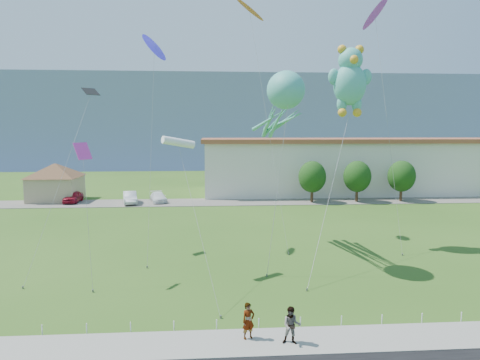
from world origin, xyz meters
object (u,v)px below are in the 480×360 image
object	(u,v)px
pavilion	(56,178)
octopus_kite	(282,105)
warehouse	(398,165)
pedestrian_left	(248,321)
pedestrian_right	(292,325)
parked_car_white	(158,197)
parked_car_silver	(130,198)
parked_car_red	(73,197)
teddy_bear_kite	(350,79)

from	to	relation	value
pavilion	octopus_kite	distance (m)	39.31
warehouse	pedestrian_left	bearing A→B (deg)	-120.72
pedestrian_right	parked_car_white	size ratio (longest dim) A/B	0.38
pedestrian_right	parked_car_white	xyz separation A→B (m)	(-10.34, 38.63, -0.23)
warehouse	pedestrian_left	size ratio (longest dim) A/B	37.24
parked_car_silver	parked_car_white	bearing A→B (deg)	2.29
warehouse	pedestrian_right	bearing A→B (deg)	-118.71
pavilion	octopus_kite	bearing A→B (deg)	-47.90
pavilion	parked_car_silver	xyz separation A→B (m)	(10.41, -3.37, -2.20)
pedestrian_right	parked_car_red	distance (m)	44.48
parked_car_white	pedestrian_left	bearing A→B (deg)	-91.93
parked_car_silver	octopus_kite	bearing A→B (deg)	-71.49
parked_car_red	octopus_kite	bearing A→B (deg)	-48.76
parked_car_silver	teddy_bear_kite	xyz separation A→B (m)	(21.38, -21.55, 12.56)
teddy_bear_kite	warehouse	bearing A→B (deg)	59.50
parked_car_white	teddy_bear_kite	xyz separation A→B (m)	(17.90, -22.49, 12.69)
pedestrian_left	pavilion	bearing A→B (deg)	96.21
pedestrian_left	pedestrian_right	xyz separation A→B (m)	(1.83, -0.60, 0.01)
pedestrian_right	teddy_bear_kite	size ratio (longest dim) A/B	0.10
pedestrian_left	parked_car_white	xyz separation A→B (m)	(-8.51, 38.02, -0.23)
pavilion	pedestrian_left	distance (m)	46.28
parked_car_red	octopus_kite	distance (m)	36.54
parked_car_white	octopus_kite	bearing A→B (deg)	-80.05
parked_car_red	parked_car_white	world-z (taller)	parked_car_red
pedestrian_left	teddy_bear_kite	bearing A→B (deg)	36.06
parked_car_white	teddy_bear_kite	world-z (taller)	teddy_bear_kite
pavilion	pedestrian_left	xyz separation A→B (m)	(22.40, -40.45, -2.10)
pedestrian_left	parked_car_silver	size ratio (longest dim) A/B	0.35
pavilion	octopus_kite	xyz separation A→B (m)	(25.78, -28.54, 8.12)
parked_car_white	parked_car_silver	bearing A→B (deg)	-179.34
pavilion	parked_car_red	distance (m)	4.15
parked_car_red	parked_car_white	bearing A→B (deg)	-1.61
pavilion	parked_car_white	xyz separation A→B (m)	(13.89, -2.42, -2.33)
pavilion	teddy_bear_kite	xyz separation A→B (m)	(31.79, -24.91, 10.36)
parked_car_red	teddy_bear_kite	size ratio (longest dim) A/B	0.27
pavilion	pedestrian_right	distance (m)	47.71
warehouse	pavilion	bearing A→B (deg)	-173.16
parked_car_red	parked_car_silver	xyz separation A→B (m)	(7.56, -1.32, 0.03)
pedestrian_right	octopus_kite	bearing A→B (deg)	94.03
pedestrian_right	parked_car_silver	xyz separation A→B (m)	(-13.82, 37.68, -0.10)
pedestrian_left	pedestrian_right	world-z (taller)	pedestrian_right
warehouse	parked_car_red	xyz separation A→B (m)	(-47.16, -8.05, -3.34)
warehouse	pedestrian_left	world-z (taller)	warehouse
pedestrian_left	parked_car_silver	xyz separation A→B (m)	(-11.99, 37.08, -0.10)
warehouse	parked_car_red	distance (m)	47.95
pavilion	warehouse	bearing A→B (deg)	6.84
pavilion	parked_car_red	size ratio (longest dim) A/B	2.15
pedestrian_left	parked_car_white	distance (m)	38.96
parked_car_red	octopus_kite	world-z (taller)	octopus_kite
parked_car_red	warehouse	bearing A→B (deg)	10.03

